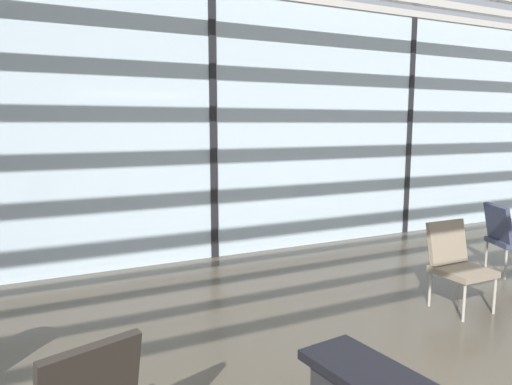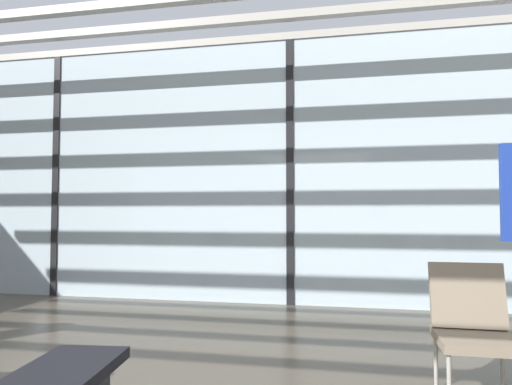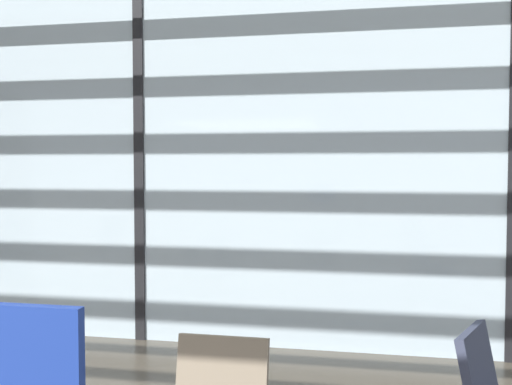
{
  "view_description": "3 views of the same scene",
  "coord_description": "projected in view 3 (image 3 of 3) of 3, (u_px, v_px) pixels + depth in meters",
  "views": [
    {
      "loc": [
        -2.29,
        -0.83,
        1.85
      ],
      "look_at": [
        1.5,
        6.91,
        0.59
      ],
      "focal_mm": 33.01,
      "sensor_mm": 36.0,
      "label": 1
    },
    {
      "loc": [
        0.72,
        -0.81,
        1.21
      ],
      "look_at": [
        -0.46,
        5.16,
        1.49
      ],
      "focal_mm": 31.67,
      "sensor_mm": 36.0,
      "label": 2
    },
    {
      "loc": [
        2.3,
        -0.41,
        1.76
      ],
      "look_at": [
        0.92,
        6.49,
        1.43
      ],
      "focal_mm": 41.69,
      "sensor_mm": 36.0,
      "label": 3
    }
  ],
  "objects": [
    {
      "name": "window_mullion_1",
      "position": [
        141.0,
        163.0,
        5.94
      ],
      "size": [
        0.1,
        0.12,
        3.56
      ],
      "primitive_type": "cube",
      "color": "black",
      "rests_on": "ground"
    },
    {
      "name": "parked_airplane",
      "position": [
        264.0,
        148.0,
        10.16
      ],
      "size": [
        12.64,
        4.11,
        4.11
      ],
      "color": "#B2BCD6",
      "rests_on": "ground"
    },
    {
      "name": "glass_curtain_wall",
      "position": [
        141.0,
        163.0,
        5.94
      ],
      "size": [
        14.0,
        0.08,
        3.56
      ],
      "primitive_type": "cube",
      "color": "silver",
      "rests_on": "ground"
    }
  ]
}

